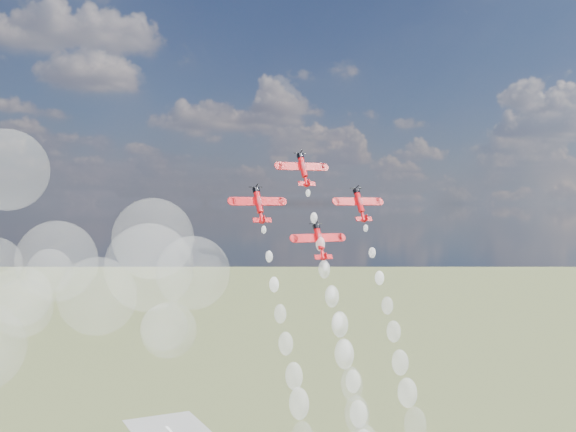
# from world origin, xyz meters

# --- Properties ---
(plane_lead) EXTENTS (12.53, 6.24, 8.32)m
(plane_lead) POSITION_xyz_m (-2.95, 2.64, 102.10)
(plane_lead) COLOR red
(plane_lead) RESTS_ON ground
(plane_left) EXTENTS (12.53, 6.24, 8.32)m
(plane_left) POSITION_xyz_m (-16.35, -1.46, 93.66)
(plane_left) COLOR red
(plane_left) RESTS_ON ground
(plane_right) EXTENTS (12.53, 6.24, 8.32)m
(plane_right) POSITION_xyz_m (10.45, -1.46, 93.66)
(plane_right) COLOR red
(plane_right) RESTS_ON ground
(plane_slot) EXTENTS (12.53, 6.24, 8.32)m
(plane_slot) POSITION_xyz_m (-2.95, -5.56, 85.22)
(plane_slot) COLOR red
(plane_slot) RESTS_ON ground
(smoke_trail_lead) EXTENTS (5.18, 28.93, 54.96)m
(smoke_trail_lead) POSITION_xyz_m (-3.21, -20.36, 55.00)
(smoke_trail_lead) COLOR white
(smoke_trail_lead) RESTS_ON plane_lead
(smoke_trail_right) EXTENTS (5.37, 28.43, 55.56)m
(smoke_trail_right) POSITION_xyz_m (10.46, -24.55, 46.09)
(smoke_trail_right) COLOR white
(smoke_trail_right) RESTS_ON plane_right
(drifted_smoke_cloud) EXTENTS (68.13, 43.25, 60.31)m
(drifted_smoke_cloud) POSITION_xyz_m (-48.72, 26.26, 76.49)
(drifted_smoke_cloud) COLOR white
(drifted_smoke_cloud) RESTS_ON ground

